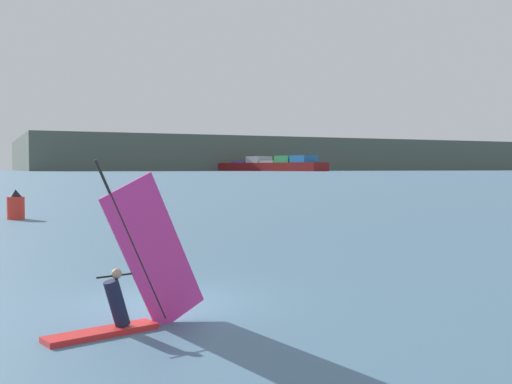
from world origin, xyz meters
The scene contains 5 objects.
ground_plane centered at (0.00, 0.00, 0.00)m, with size 4000.00×4000.00×0.00m, color #476B84.
windsurfer centered at (-1.04, -2.63, 0.91)m, with size 3.56×1.81×3.81m.
cargo_ship centered at (197.13, 685.66, 8.06)m, with size 112.77×185.22×36.60m.
distant_headland centered at (447.71, 1002.52, 22.52)m, with size 1100.83×441.90×45.05m, color #4C564C.
channel_buoy centered at (-6.49, 28.33, 0.90)m, with size 1.15×1.15×2.02m.
Camera 1 is at (-1.90, -15.81, 3.47)m, focal length 42.92 mm.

